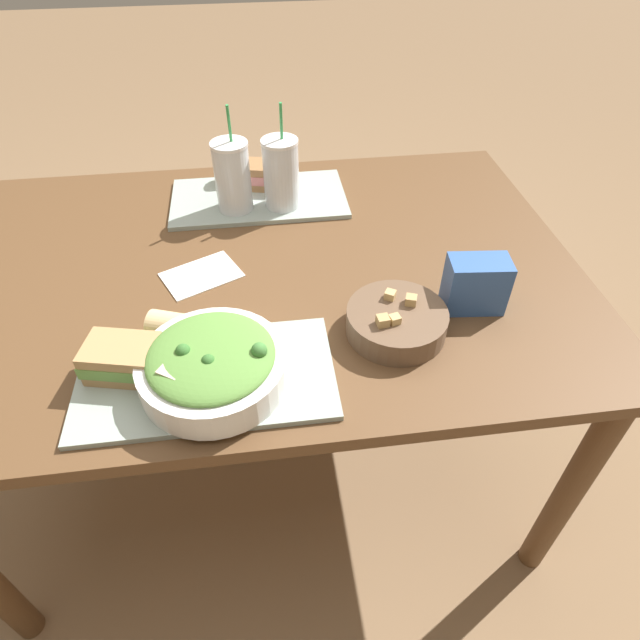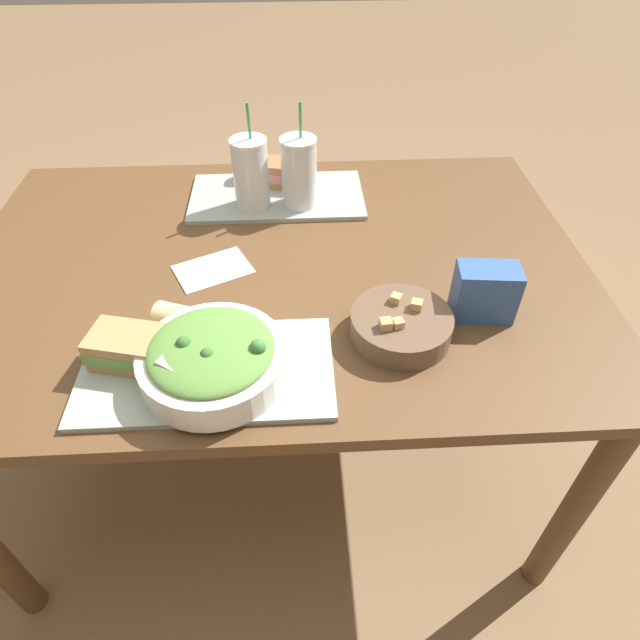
# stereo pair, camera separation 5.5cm
# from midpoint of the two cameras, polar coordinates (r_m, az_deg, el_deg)

# --- Properties ---
(ground_plane) EXTENTS (12.00, 12.00, 0.00)m
(ground_plane) POSITION_cam_midpoint_polar(r_m,az_deg,el_deg) (1.77, -5.14, -13.61)
(ground_plane) COLOR #846647
(dining_table) EXTENTS (1.42, 0.99, 0.74)m
(dining_table) POSITION_cam_midpoint_polar(r_m,az_deg,el_deg) (1.28, -6.91, 2.76)
(dining_table) COLOR brown
(dining_table) RESTS_ON ground_plane
(tray_near) EXTENTS (0.46, 0.24, 0.01)m
(tray_near) POSITION_cam_midpoint_polar(r_m,az_deg,el_deg) (0.99, -13.37, -5.99)
(tray_near) COLOR #99A89E
(tray_near) RESTS_ON dining_table
(tray_far) EXTENTS (0.46, 0.24, 0.01)m
(tray_far) POSITION_cam_midpoint_polar(r_m,az_deg,el_deg) (1.47, -7.49, 12.72)
(tray_far) COLOR #99A89E
(tray_far) RESTS_ON dining_table
(salad_bowl) EXTENTS (0.26, 0.26, 0.09)m
(salad_bowl) POSITION_cam_midpoint_polar(r_m,az_deg,el_deg) (0.94, -12.85, -4.66)
(salad_bowl) COLOR white
(salad_bowl) RESTS_ON tray_near
(soup_bowl) EXTENTS (0.20, 0.20, 0.07)m
(soup_bowl) POSITION_cam_midpoint_polar(r_m,az_deg,el_deg) (1.04, 6.85, -0.09)
(soup_bowl) COLOR brown
(soup_bowl) RESTS_ON dining_table
(sandwich_near) EXTENTS (0.15, 0.12, 0.06)m
(sandwich_near) POSITION_cam_midpoint_polar(r_m,az_deg,el_deg) (1.01, -21.56, -3.87)
(sandwich_near) COLOR tan
(sandwich_near) RESTS_ON tray_near
(baguette_near) EXTENTS (0.19, 0.11, 0.06)m
(baguette_near) POSITION_cam_midpoint_polar(r_m,az_deg,el_deg) (1.03, -14.39, -1.11)
(baguette_near) COLOR #DBBC84
(baguette_near) RESTS_ON tray_near
(sandwich_far) EXTENTS (0.14, 0.11, 0.06)m
(sandwich_far) POSITION_cam_midpoint_polar(r_m,az_deg,el_deg) (1.50, -7.24, 15.10)
(sandwich_far) COLOR olive
(sandwich_far) RESTS_ON tray_far
(baguette_far) EXTENTS (0.18, 0.06, 0.06)m
(baguette_far) POSITION_cam_midpoint_polar(r_m,az_deg,el_deg) (1.53, -8.30, 15.43)
(baguette_far) COLOR #DBBC84
(baguette_far) RESTS_ON tray_far
(drink_cup_dark) EXTENTS (0.09, 0.09, 0.27)m
(drink_cup_dark) POSITION_cam_midpoint_polar(r_m,az_deg,el_deg) (1.38, -10.30, 14.61)
(drink_cup_dark) COLOR silver
(drink_cup_dark) RESTS_ON tray_far
(drink_cup_red) EXTENTS (0.09, 0.09, 0.26)m
(drink_cup_red) POSITION_cam_midpoint_polar(r_m,az_deg,el_deg) (1.38, -5.19, 15.07)
(drink_cup_red) COLOR silver
(drink_cup_red) RESTS_ON tray_far
(chip_bag) EXTENTS (0.13, 0.08, 0.11)m
(chip_bag) POSITION_cam_midpoint_polar(r_m,az_deg,el_deg) (1.11, 15.09, 3.68)
(chip_bag) COLOR #335BA3
(chip_bag) RESTS_ON dining_table
(napkin_folded) EXTENTS (0.19, 0.17, 0.00)m
(napkin_folded) POSITION_cam_midpoint_polar(r_m,az_deg,el_deg) (1.22, -13.63, 4.67)
(napkin_folded) COLOR white
(napkin_folded) RESTS_ON dining_table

